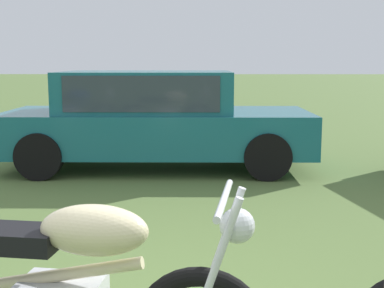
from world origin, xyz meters
name	(u,v)px	position (x,y,z in m)	size (l,w,h in m)	color
car_teal	(153,114)	(-0.09, 5.31, 0.80)	(4.46, 1.89, 1.43)	#19606B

